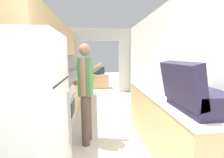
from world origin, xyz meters
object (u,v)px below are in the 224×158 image
at_px(refrigerator, 27,118).
at_px(range_oven, 57,108).
at_px(person, 86,91).
at_px(suitcase, 193,94).
at_px(television, 98,71).
at_px(tv_cabinet, 98,81).

bearing_deg(refrigerator, range_oven, 92.63).
height_order(range_oven, person, person).
distance_m(suitcase, television, 5.37).
xyz_separation_m(suitcase, television, (-0.89, 5.29, -0.29)).
relative_size(refrigerator, suitcase, 2.72).
bearing_deg(range_oven, person, -39.85).
height_order(refrigerator, suitcase, refrigerator).
relative_size(refrigerator, television, 2.97).
distance_m(person, television, 4.27).
distance_m(tv_cabinet, television, 0.48).
xyz_separation_m(range_oven, person, (0.61, -0.51, 0.44)).
distance_m(range_oven, suitcase, 2.43).
xyz_separation_m(person, tv_cabinet, (0.27, 4.31, -0.58)).
bearing_deg(tv_cabinet, range_oven, -103.11).
xyz_separation_m(refrigerator, range_oven, (-0.06, 1.40, -0.39)).
xyz_separation_m(tv_cabinet, television, (0.00, -0.04, 0.48)).
bearing_deg(refrigerator, suitcase, -4.66).
distance_m(person, suitcase, 1.57).
relative_size(refrigerator, tv_cabinet, 1.79).
bearing_deg(person, television, 7.15).
xyz_separation_m(refrigerator, television, (0.82, 5.15, -0.06)).
xyz_separation_m(range_oven, television, (0.88, 3.75, 0.33)).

